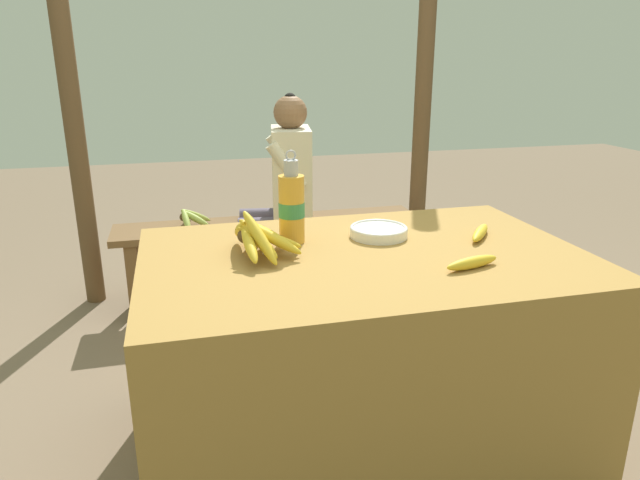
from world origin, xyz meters
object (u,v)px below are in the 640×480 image
(support_post_near, at_px, (70,92))
(support_post_far, at_px, (424,87))
(water_bottle, at_px, (292,207))
(seated_vendor, at_px, (282,186))
(loose_banana_front, at_px, (472,263))
(banana_bunch_ripe, at_px, (257,235))
(serving_bowl, at_px, (379,231))
(wooden_bench, at_px, (271,235))
(loose_banana_side, at_px, (480,233))
(banana_bunch_green, at_px, (190,217))

(support_post_near, bearing_deg, support_post_far, 0.00)
(water_bottle, relative_size, seated_vendor, 0.28)
(loose_banana_front, bearing_deg, banana_bunch_ripe, 155.73)
(serving_bowl, distance_m, loose_banana_front, 0.40)
(banana_bunch_ripe, distance_m, water_bottle, 0.18)
(loose_banana_front, xyz_separation_m, wooden_bench, (-0.36, 1.52, -0.35))
(water_bottle, xyz_separation_m, loose_banana_front, (0.47, -0.38, -0.11))
(loose_banana_side, xyz_separation_m, wooden_bench, (-0.54, 1.25, -0.35))
(seated_vendor, bearing_deg, support_post_far, -154.31)
(serving_bowl, bearing_deg, loose_banana_side, -16.57)
(banana_bunch_ripe, bearing_deg, water_bottle, 39.40)
(loose_banana_front, relative_size, support_post_near, 0.09)
(banana_bunch_ripe, bearing_deg, serving_bowl, 12.17)
(loose_banana_side, relative_size, support_post_near, 0.08)
(serving_bowl, xyz_separation_m, wooden_bench, (-0.20, 1.15, -0.35))
(serving_bowl, height_order, loose_banana_side, serving_bowl)
(loose_banana_front, xyz_separation_m, loose_banana_side, (0.18, 0.27, 0.00))
(wooden_bench, bearing_deg, seated_vendor, -20.13)
(serving_bowl, height_order, support_post_far, support_post_far)
(banana_bunch_ripe, distance_m, loose_banana_side, 0.78)
(water_bottle, xyz_separation_m, support_post_far, (1.08, 1.38, 0.31))
(seated_vendor, bearing_deg, support_post_near, -5.29)
(wooden_bench, bearing_deg, banana_bunch_green, 179.06)
(banana_bunch_green, bearing_deg, wooden_bench, -0.94)
(water_bottle, xyz_separation_m, banana_bunch_green, (-0.32, 1.14, -0.32))
(loose_banana_front, bearing_deg, banana_bunch_green, 117.26)
(loose_banana_side, bearing_deg, support_post_near, 135.23)
(seated_vendor, height_order, support_post_near, support_post_near)
(serving_bowl, bearing_deg, loose_banana_front, -66.10)
(support_post_far, bearing_deg, loose_banana_side, -106.10)
(banana_bunch_green, distance_m, support_post_far, 1.55)
(wooden_bench, bearing_deg, support_post_near, 165.92)
(water_bottle, distance_m, support_post_near, 1.66)
(loose_banana_side, height_order, support_post_near, support_post_near)
(water_bottle, distance_m, loose_banana_front, 0.62)
(loose_banana_side, relative_size, wooden_bench, 0.11)
(loose_banana_front, bearing_deg, loose_banana_side, 56.60)
(loose_banana_side, relative_size, support_post_far, 0.08)
(banana_bunch_ripe, xyz_separation_m, banana_bunch_green, (-0.18, 1.25, -0.27))
(support_post_near, distance_m, support_post_far, 1.94)
(seated_vendor, distance_m, support_post_far, 1.06)
(water_bottle, height_order, support_post_far, support_post_far)
(wooden_bench, bearing_deg, support_post_far, 14.08)
(serving_bowl, xyz_separation_m, banana_bunch_green, (-0.62, 1.16, -0.22))
(banana_bunch_green, bearing_deg, banana_bunch_ripe, -81.73)
(loose_banana_front, relative_size, seated_vendor, 0.17)
(serving_bowl, xyz_separation_m, seated_vendor, (-0.13, 1.13, -0.07))
(banana_bunch_ripe, height_order, water_bottle, water_bottle)
(seated_vendor, distance_m, banana_bunch_green, 0.51)
(water_bottle, height_order, support_post_near, support_post_near)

